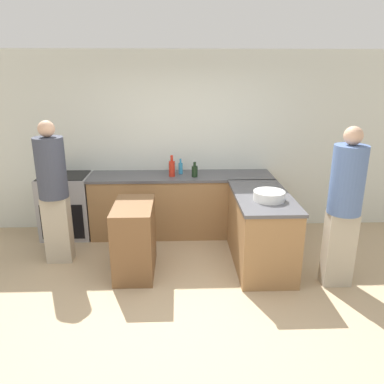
# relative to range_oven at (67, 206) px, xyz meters

# --- Properties ---
(ground_plane) EXTENTS (14.00, 14.00, 0.00)m
(ground_plane) POSITION_rel_range_oven_xyz_m (1.72, -1.85, -0.47)
(ground_plane) COLOR tan
(wall_back) EXTENTS (8.00, 0.06, 2.70)m
(wall_back) POSITION_rel_range_oven_xyz_m (1.72, 0.33, 0.88)
(wall_back) COLOR silver
(wall_back) RESTS_ON ground_plane
(counter_back) EXTENTS (2.70, 0.63, 0.93)m
(counter_back) POSITION_rel_range_oven_xyz_m (1.72, 0.00, -0.00)
(counter_back) COLOR olive
(counter_back) RESTS_ON ground_plane
(counter_peninsula) EXTENTS (0.69, 1.40, 0.93)m
(counter_peninsula) POSITION_rel_range_oven_xyz_m (2.72, -0.99, -0.00)
(counter_peninsula) COLOR olive
(counter_peninsula) RESTS_ON ground_plane
(range_oven) EXTENTS (0.72, 0.61, 0.94)m
(range_oven) POSITION_rel_range_oven_xyz_m (0.00, 0.00, 0.00)
(range_oven) COLOR #99999E
(range_oven) RESTS_ON ground_plane
(island_table) EXTENTS (0.47, 0.83, 0.88)m
(island_table) POSITION_rel_range_oven_xyz_m (1.14, -1.15, -0.03)
(island_table) COLOR brown
(island_table) RESTS_ON ground_plane
(mixing_bowl) EXTENTS (0.37, 0.37, 0.11)m
(mixing_bowl) POSITION_rel_range_oven_xyz_m (2.75, -1.19, 0.52)
(mixing_bowl) COLOR white
(mixing_bowl) RESTS_ON counter_peninsula
(hot_sauce_bottle) EXTENTS (0.09, 0.09, 0.31)m
(hot_sauce_bottle) POSITION_rel_range_oven_xyz_m (1.58, -0.08, 0.59)
(hot_sauce_bottle) COLOR red
(hot_sauce_bottle) RESTS_ON counter_back
(wine_bottle_dark) EXTENTS (0.09, 0.09, 0.22)m
(wine_bottle_dark) POSITION_rel_range_oven_xyz_m (1.91, -0.11, 0.55)
(wine_bottle_dark) COLOR black
(wine_bottle_dark) RESTS_ON counter_back
(dish_soap_bottle) EXTENTS (0.06, 0.06, 0.23)m
(dish_soap_bottle) POSITION_rel_range_oven_xyz_m (1.71, 0.05, 0.55)
(dish_soap_bottle) COLOR #338CBF
(dish_soap_bottle) RESTS_ON counter_back
(vinegar_bottle_clear) EXTENTS (0.07, 0.07, 0.19)m
(vinegar_bottle_clear) POSITION_rel_range_oven_xyz_m (1.60, 0.18, 0.54)
(vinegar_bottle_clear) COLOR silver
(vinegar_bottle_clear) RESTS_ON counter_back
(person_by_range) EXTENTS (0.36, 0.36, 1.84)m
(person_by_range) POSITION_rel_range_oven_xyz_m (0.12, -0.83, 0.53)
(person_by_range) COLOR #ADA38E
(person_by_range) RESTS_ON ground_plane
(person_at_peninsula) EXTENTS (0.36, 0.36, 1.85)m
(person_at_peninsula) POSITION_rel_range_oven_xyz_m (3.51, -1.52, 0.53)
(person_at_peninsula) COLOR #ADA38E
(person_at_peninsula) RESTS_ON ground_plane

